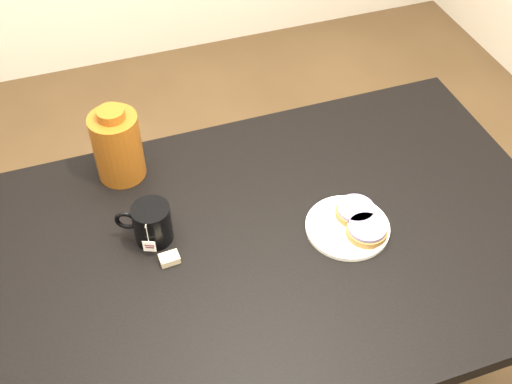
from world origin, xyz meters
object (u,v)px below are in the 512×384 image
plate (348,227)px  teabag_pouch (169,259)px  table (274,262)px  bagel_package (117,145)px  mug (151,223)px  bagel_back (355,211)px  bagel_front (367,230)px

plate → teabag_pouch: 0.43m
table → teabag_pouch: teabag_pouch is taller
bagel_package → teabag_pouch: bearing=-81.9°
plate → mug: (-0.45, 0.13, 0.04)m
table → bagel_back: (0.21, 0.00, 0.11)m
bagel_front → teabag_pouch: bagel_front is taller
plate → bagel_package: 0.61m
bagel_back → teabag_pouch: bagel_back is taller
bagel_front → teabag_pouch: size_ratio=2.88×
table → teabag_pouch: (-0.25, 0.02, 0.09)m
plate → bagel_back: 0.05m
mug → plate: bearing=7.7°
teabag_pouch → bagel_back: bearing=-2.1°
table → mug: bearing=159.2°
bagel_back → mug: size_ratio=0.87×
plate → bagel_package: size_ratio=0.97×
table → bagel_back: size_ratio=11.18×
bagel_front → bagel_package: 0.65m
mug → teabag_pouch: mug is taller
bagel_back → bagel_package: bearing=146.0°
bagel_back → bagel_package: (-0.51, 0.34, 0.07)m
bagel_package → plate: bearing=-37.9°
teabag_pouch → bagel_package: bearing=98.1°
table → plate: plate is taller
table → bagel_package: bearing=130.8°
bagel_front → teabag_pouch: 0.47m
mug → bagel_package: bagel_package is taller
table → teabag_pouch: size_ratio=31.11×
table → teabag_pouch: bearing=175.4°
bagel_back → mug: bearing=168.3°
bagel_front → table: bearing=163.6°
table → plate: size_ratio=6.91×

